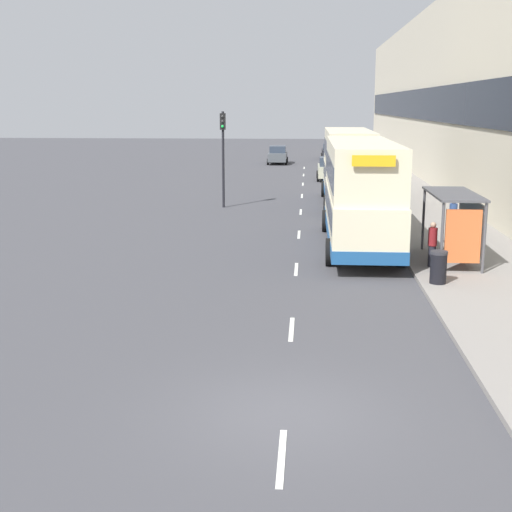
# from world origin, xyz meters

# --- Properties ---
(ground_plane) EXTENTS (220.00, 220.00, 0.00)m
(ground_plane) POSITION_xyz_m (0.00, 0.00, 0.00)
(ground_plane) COLOR #424247
(pavement) EXTENTS (5.00, 93.00, 0.14)m
(pavement) POSITION_xyz_m (6.50, 38.50, 0.07)
(pavement) COLOR gray
(pavement) RESTS_ON ground_plane
(terrace_facade) EXTENTS (3.10, 93.00, 12.79)m
(terrace_facade) POSITION_xyz_m (10.49, 38.50, 6.39)
(terrace_facade) COLOR beige
(terrace_facade) RESTS_ON ground_plane
(lane_mark_0) EXTENTS (0.12, 2.00, 0.01)m
(lane_mark_0) POSITION_xyz_m (0.00, -1.69, 0.01)
(lane_mark_0) COLOR silver
(lane_mark_0) RESTS_ON ground_plane
(lane_mark_1) EXTENTS (0.12, 2.00, 0.01)m
(lane_mark_1) POSITION_xyz_m (0.00, 5.21, 0.01)
(lane_mark_1) COLOR silver
(lane_mark_1) RESTS_ON ground_plane
(lane_mark_2) EXTENTS (0.12, 2.00, 0.01)m
(lane_mark_2) POSITION_xyz_m (0.00, 12.12, 0.01)
(lane_mark_2) COLOR silver
(lane_mark_2) RESTS_ON ground_plane
(lane_mark_3) EXTENTS (0.12, 2.00, 0.01)m
(lane_mark_3) POSITION_xyz_m (0.00, 19.02, 0.01)
(lane_mark_3) COLOR silver
(lane_mark_3) RESTS_ON ground_plane
(lane_mark_4) EXTENTS (0.12, 2.00, 0.01)m
(lane_mark_4) POSITION_xyz_m (0.00, 25.92, 0.01)
(lane_mark_4) COLOR silver
(lane_mark_4) RESTS_ON ground_plane
(lane_mark_5) EXTENTS (0.12, 2.00, 0.01)m
(lane_mark_5) POSITION_xyz_m (0.00, 32.82, 0.01)
(lane_mark_5) COLOR silver
(lane_mark_5) RESTS_ON ground_plane
(lane_mark_6) EXTENTS (0.12, 2.00, 0.01)m
(lane_mark_6) POSITION_xyz_m (0.00, 39.72, 0.01)
(lane_mark_6) COLOR silver
(lane_mark_6) RESTS_ON ground_plane
(lane_mark_7) EXTENTS (0.12, 2.00, 0.01)m
(lane_mark_7) POSITION_xyz_m (0.00, 46.63, 0.01)
(lane_mark_7) COLOR silver
(lane_mark_7) RESTS_ON ground_plane
(lane_mark_8) EXTENTS (0.12, 2.00, 0.01)m
(lane_mark_8) POSITION_xyz_m (0.00, 53.53, 0.01)
(lane_mark_8) COLOR silver
(lane_mark_8) RESTS_ON ground_plane
(bus_shelter) EXTENTS (1.60, 4.20, 2.48)m
(bus_shelter) POSITION_xyz_m (5.77, 13.06, 1.88)
(bus_shelter) COLOR #4C4C51
(bus_shelter) RESTS_ON ground_plane
(double_decker_bus_near) EXTENTS (2.85, 10.97, 4.30)m
(double_decker_bus_near) POSITION_xyz_m (2.47, 16.22, 2.29)
(double_decker_bus_near) COLOR beige
(double_decker_bus_near) RESTS_ON ground_plane
(double_decker_bus_ahead) EXTENTS (2.85, 11.02, 4.30)m
(double_decker_bus_ahead) POSITION_xyz_m (2.65, 28.89, 2.29)
(double_decker_bus_ahead) COLOR beige
(double_decker_bus_ahead) RESTS_ON ground_plane
(car_0) EXTENTS (1.95, 4.37, 1.74)m
(car_0) POSITION_xyz_m (-2.64, 58.00, 0.86)
(car_0) COLOR #4C5156
(car_0) RESTS_ON ground_plane
(car_1) EXTENTS (2.04, 4.02, 1.65)m
(car_1) POSITION_xyz_m (2.75, 64.19, 0.83)
(car_1) COLOR black
(car_1) RESTS_ON ground_plane
(car_2) EXTENTS (2.02, 4.28, 1.77)m
(car_2) POSITION_xyz_m (2.50, 49.71, 0.88)
(car_2) COLOR #B7B799
(car_2) RESTS_ON ground_plane
(car_3) EXTENTS (2.01, 4.34, 1.77)m
(car_3) POSITION_xyz_m (2.04, 42.90, 0.87)
(car_3) COLOR #B7B799
(car_3) RESTS_ON ground_plane
(pedestrian_at_shelter) EXTENTS (0.33, 0.33, 1.67)m
(pedestrian_at_shelter) POSITION_xyz_m (6.59, 18.15, 0.99)
(pedestrian_at_shelter) COLOR #23232D
(pedestrian_at_shelter) RESTS_ON ground_plane
(pedestrian_1) EXTENTS (0.31, 0.31, 1.59)m
(pedestrian_1) POSITION_xyz_m (4.75, 12.31, 0.95)
(pedestrian_1) COLOR #23232D
(pedestrian_1) RESTS_ON ground_plane
(litter_bin) EXTENTS (0.55, 0.55, 1.05)m
(litter_bin) POSITION_xyz_m (4.55, 9.89, 0.67)
(litter_bin) COLOR black
(litter_bin) RESTS_ON ground_plane
(traffic_light_far_kerb) EXTENTS (0.30, 0.32, 5.36)m
(traffic_light_far_kerb) POSITION_xyz_m (-4.40, 27.40, 3.58)
(traffic_light_far_kerb) COLOR black
(traffic_light_far_kerb) RESTS_ON ground_plane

